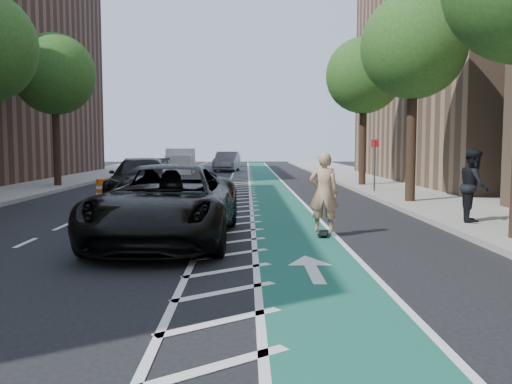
{
  "coord_description": "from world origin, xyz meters",
  "views": [
    {
      "loc": [
        1.83,
        -12.25,
        2.23
      ],
      "look_at": [
        2.06,
        0.67,
        1.1
      ],
      "focal_mm": 38.0,
      "sensor_mm": 36.0,
      "label": 1
    }
  ],
  "objects_px": {
    "suv_near": "(167,203)",
    "barrel_a": "(103,191)",
    "suv_far": "(142,179)",
    "skateboarder": "(324,192)"
  },
  "relations": [
    {
      "from": "skateboarder",
      "to": "suv_far",
      "type": "relative_size",
      "value": 0.33
    },
    {
      "from": "suv_near",
      "to": "barrel_a",
      "type": "relative_size",
      "value": 7.15
    },
    {
      "from": "skateboarder",
      "to": "suv_near",
      "type": "xyz_separation_m",
      "value": [
        -3.7,
        -0.6,
        -0.2
      ]
    },
    {
      "from": "suv_near",
      "to": "suv_far",
      "type": "distance_m",
      "value": 9.68
    },
    {
      "from": "suv_far",
      "to": "barrel_a",
      "type": "bearing_deg",
      "value": -162.38
    },
    {
      "from": "suv_far",
      "to": "suv_near",
      "type": "bearing_deg",
      "value": -80.62
    },
    {
      "from": "suv_near",
      "to": "barrel_a",
      "type": "distance_m",
      "value": 9.59
    },
    {
      "from": "skateboarder",
      "to": "suv_far",
      "type": "xyz_separation_m",
      "value": [
        -6.09,
        8.78,
        -0.24
      ]
    },
    {
      "from": "suv_far",
      "to": "barrel_a",
      "type": "xyz_separation_m",
      "value": [
        -1.41,
        -0.58,
        -0.42
      ]
    },
    {
      "from": "suv_far",
      "to": "skateboarder",
      "type": "bearing_deg",
      "value": -60.18
    }
  ]
}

